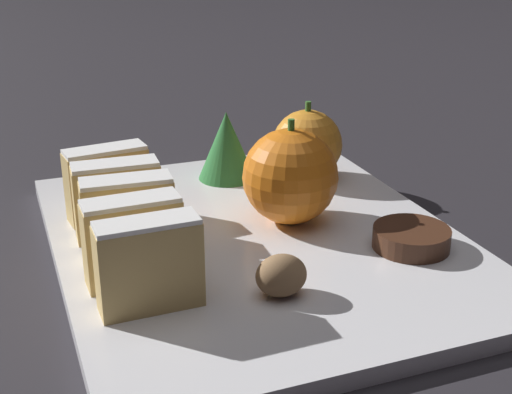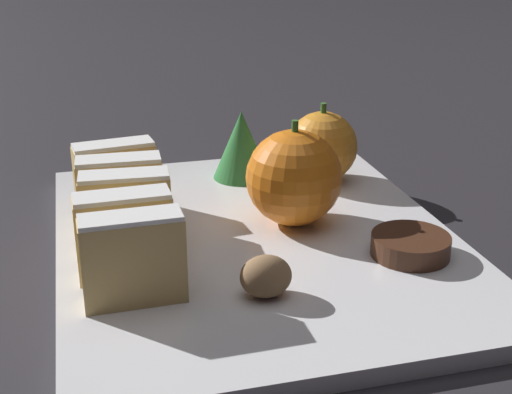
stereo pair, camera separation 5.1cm
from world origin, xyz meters
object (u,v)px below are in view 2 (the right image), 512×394
(orange_far, at_px, (294,178))
(chocolate_cookie, at_px, (410,245))
(walnut, at_px, (266,276))
(orange_near, at_px, (322,147))

(orange_far, relative_size, chocolate_cookie, 1.48)
(orange_far, distance_m, walnut, 0.12)
(orange_near, xyz_separation_m, orange_far, (-0.05, -0.08, 0.01))
(walnut, distance_m, chocolate_cookie, 0.12)
(orange_near, xyz_separation_m, walnut, (-0.10, -0.18, -0.02))
(walnut, relative_size, chocolate_cookie, 0.60)
(walnut, height_order, chocolate_cookie, walnut)
(orange_far, xyz_separation_m, chocolate_cookie, (0.06, -0.07, -0.03))
(walnut, bearing_deg, orange_near, 61.16)
(orange_near, distance_m, orange_far, 0.10)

